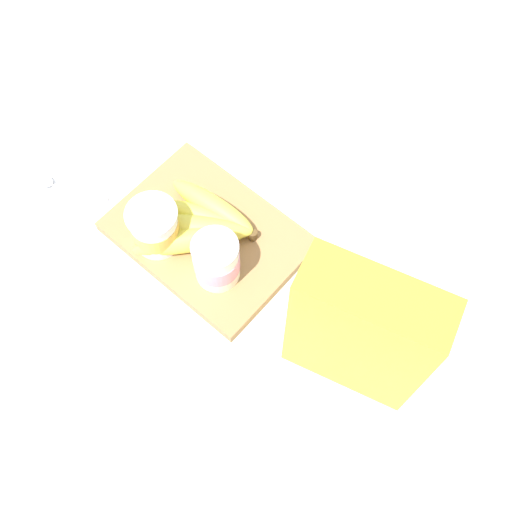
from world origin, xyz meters
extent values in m
plane|color=white|center=(0.00, 0.00, 0.00)|extent=(2.40, 2.40, 0.00)
cube|color=#A37A4C|center=(0.00, 0.00, 0.01)|extent=(0.29, 0.21, 0.02)
cube|color=yellow|center=(-0.29, 0.02, 0.13)|extent=(0.19, 0.11, 0.25)
cylinder|color=white|center=(-0.06, 0.04, 0.06)|extent=(0.07, 0.07, 0.08)
cylinder|color=pink|center=(-0.06, 0.04, 0.06)|extent=(0.07, 0.07, 0.04)
cylinder|color=silver|center=(-0.06, 0.04, 0.10)|extent=(0.07, 0.07, 0.00)
cylinder|color=white|center=(0.05, 0.06, 0.06)|extent=(0.07, 0.07, 0.08)
cylinder|color=gold|center=(0.05, 0.06, 0.06)|extent=(0.07, 0.07, 0.03)
cylinder|color=silver|center=(0.05, 0.06, 0.10)|extent=(0.08, 0.08, 0.00)
ellipsoid|color=#E1DB4C|center=(0.02, -0.03, 0.04)|extent=(0.16, 0.05, 0.04)
ellipsoid|color=#E1DB4C|center=(0.01, -0.01, 0.04)|extent=(0.15, 0.08, 0.03)
ellipsoid|color=#E1DB4C|center=(0.01, 0.01, 0.04)|extent=(0.17, 0.14, 0.04)
ellipsoid|color=#E1DB4C|center=(0.00, 0.03, 0.04)|extent=(0.14, 0.16, 0.04)
cylinder|color=brown|center=(-0.06, -0.04, 0.03)|extent=(0.01, 0.01, 0.02)
cylinder|color=silver|center=(0.22, 0.08, 0.00)|extent=(0.10, 0.05, 0.01)
ellipsoid|color=silver|center=(0.28, 0.10, 0.01)|extent=(0.04, 0.04, 0.01)
camera|label=1|loc=(-0.36, 0.29, 0.85)|focal=43.00mm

